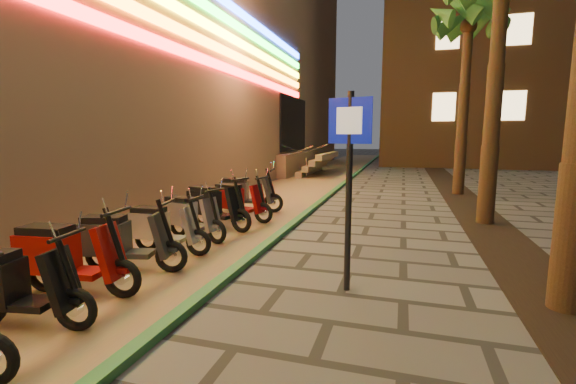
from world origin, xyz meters
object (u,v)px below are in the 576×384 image
(scooter_4, at_px, (10,285))
(scooter_6, at_px, (121,241))
(scooter_5, at_px, (65,256))
(scooter_7, at_px, (161,228))
(scooter_8, at_px, (189,216))
(scooter_9, at_px, (213,205))
(scooter_11, at_px, (244,193))
(pedestrian_sign, at_px, (349,165))
(scooter_10, at_px, (237,200))

(scooter_4, xyz_separation_m, scooter_6, (-0.06, 1.86, 0.02))
(scooter_5, height_order, scooter_7, scooter_5)
(scooter_6, distance_m, scooter_8, 2.08)
(scooter_9, bearing_deg, scooter_6, -74.44)
(scooter_5, height_order, scooter_8, scooter_5)
(scooter_9, xyz_separation_m, scooter_11, (-0.06, 1.99, 0.00))
(scooter_5, xyz_separation_m, scooter_6, (0.12, 0.94, -0.02))
(pedestrian_sign, height_order, scooter_4, pedestrian_sign)
(scooter_8, bearing_deg, scooter_4, -73.52)
(scooter_10, bearing_deg, scooter_8, -84.60)
(pedestrian_sign, distance_m, scooter_7, 3.84)
(scooter_4, relative_size, scooter_8, 1.02)
(scooter_4, height_order, scooter_11, scooter_11)
(scooter_6, bearing_deg, scooter_10, 72.78)
(scooter_7, bearing_deg, scooter_6, -92.71)
(scooter_8, bearing_deg, scooter_6, -73.84)
(scooter_5, bearing_deg, scooter_7, 79.49)
(pedestrian_sign, xyz_separation_m, scooter_9, (-3.53, 2.79, -1.23))
(scooter_7, bearing_deg, pedestrian_sign, -14.37)
(scooter_5, bearing_deg, scooter_8, 81.61)
(scooter_5, bearing_deg, scooter_6, 75.98)
(scooter_5, distance_m, scooter_10, 4.98)
(scooter_5, distance_m, scooter_9, 4.02)
(scooter_10, bearing_deg, scooter_7, -81.38)
(scooter_4, distance_m, scooter_9, 4.94)
(scooter_8, relative_size, scooter_11, 0.90)
(scooter_8, height_order, scooter_11, scooter_11)
(pedestrian_sign, distance_m, scooter_10, 5.17)
(scooter_6, relative_size, scooter_11, 0.93)
(scooter_11, bearing_deg, scooter_7, -97.86)
(scooter_7, bearing_deg, scooter_10, 84.17)
(scooter_4, bearing_deg, scooter_7, 81.13)
(scooter_11, bearing_deg, scooter_8, -98.41)
(scooter_7, bearing_deg, scooter_4, -91.33)
(pedestrian_sign, bearing_deg, scooter_9, 155.46)
(scooter_5, bearing_deg, scooter_10, 79.53)
(pedestrian_sign, distance_m, scooter_11, 6.11)
(scooter_10, bearing_deg, scooter_5, -81.40)
(scooter_7, height_order, scooter_11, scooter_11)
(scooter_6, xyz_separation_m, scooter_9, (0.01, 3.08, 0.03))
(scooter_7, height_order, scooter_10, scooter_10)
(scooter_6, distance_m, scooter_7, 1.05)
(scooter_5, relative_size, scooter_10, 1.04)
(scooter_4, bearing_deg, scooter_5, 90.98)
(pedestrian_sign, height_order, scooter_7, pedestrian_sign)
(scooter_6, bearing_deg, scooter_8, 76.58)
(scooter_6, relative_size, scooter_10, 0.99)
(scooter_8, distance_m, scooter_9, 1.00)
(scooter_8, relative_size, scooter_9, 0.91)
(scooter_4, xyz_separation_m, scooter_5, (-0.17, 0.91, 0.04))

